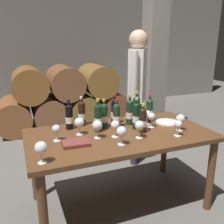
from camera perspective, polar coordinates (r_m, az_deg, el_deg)
ground_plane at (r=2.68m, az=1.68°, el=-20.23°), size 14.00×14.00×0.00m
cellar_back_wall at (r=6.24m, az=-14.12°, el=13.92°), size 10.00×0.24×2.80m
barrel_stack at (r=4.77m, az=-10.71°, el=3.08°), size 2.49×0.90×1.15m
stone_pillar at (r=4.19m, az=9.71°, el=11.96°), size 0.32×0.32×2.60m
dining_table at (r=2.34m, az=1.82°, el=-6.94°), size 1.70×0.90×0.76m
wine_bottle_0 at (r=2.31m, az=7.11°, el=-1.82°), size 0.07×0.07×0.28m
wine_bottle_1 at (r=2.31m, az=-3.22°, el=-1.31°), size 0.07×0.07×0.32m
wine_bottle_2 at (r=2.41m, az=-1.85°, el=-0.79°), size 0.07×0.07×0.29m
wine_bottle_3 at (r=2.41m, az=-9.85°, el=-1.01°), size 0.07×0.07×0.29m
wine_bottle_4 at (r=2.40m, az=5.62°, el=-0.78°), size 0.07×0.07×0.31m
wine_bottle_5 at (r=2.66m, az=5.67°, el=0.98°), size 0.07×0.07×0.31m
wine_bottle_6 at (r=2.49m, az=-6.97°, el=-0.23°), size 0.07×0.07×0.30m
wine_bottle_7 at (r=2.51m, az=4.05°, el=0.06°), size 0.07×0.07×0.31m
wine_bottle_8 at (r=2.64m, az=8.63°, el=0.51°), size 0.07×0.07×0.29m
wine_bottle_9 at (r=2.52m, az=0.63°, el=0.14°), size 0.07×0.07×0.31m
wine_bottle_10 at (r=2.41m, az=1.03°, el=-0.80°), size 0.07×0.07×0.29m
wine_glass_0 at (r=2.46m, az=9.10°, el=-1.18°), size 0.07×0.07×0.15m
wine_glass_1 at (r=2.17m, az=6.39°, el=-3.22°), size 0.08×0.08×0.16m
wine_glass_2 at (r=2.28m, az=15.03°, el=-2.93°), size 0.07×0.07×0.15m
wine_glass_3 at (r=2.25m, az=-7.57°, el=-2.52°), size 0.09×0.09×0.16m
wine_glass_4 at (r=2.18m, az=0.73°, el=-3.14°), size 0.08×0.08×0.15m
wine_glass_5 at (r=2.02m, az=2.22°, el=-4.62°), size 0.09×0.09×0.16m
wine_glass_6 at (r=2.42m, az=15.51°, el=-1.61°), size 0.09×0.09×0.16m
wine_glass_7 at (r=1.79m, az=-16.07°, el=-8.02°), size 0.09×0.09×0.16m
wine_glass_8 at (r=2.16m, az=-3.40°, el=-3.20°), size 0.09×0.09×0.16m
wine_glass_9 at (r=2.15m, az=-12.75°, el=-3.98°), size 0.07×0.07×0.15m
wine_glass_10 at (r=2.54m, az=8.09°, el=-0.56°), size 0.07×0.07×0.15m
tasting_notebook at (r=2.07m, az=-8.35°, el=-7.11°), size 0.23×0.17×0.03m
serving_plate at (r=2.65m, az=12.66°, el=-2.32°), size 0.24×0.24×0.01m
sommelier_presenting at (r=3.12m, az=5.81°, el=6.01°), size 0.34×0.41×1.72m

